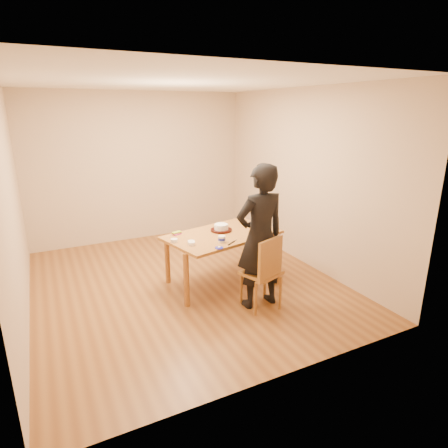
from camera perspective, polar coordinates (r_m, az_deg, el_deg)
name	(u,v)px	position (r m, az deg, el deg)	size (l,w,h in m)	color
room_shell	(173,186)	(5.34, -7.72, 5.82)	(4.00, 4.50, 2.70)	brown
dining_table	(222,235)	(5.13, -0.25, -1.67)	(1.51, 0.90, 0.04)	brown
dining_chair	(261,273)	(4.67, 5.67, -7.39)	(0.41, 0.41, 0.04)	brown
cake_plate	(221,230)	(5.24, -0.42, -0.92)	(0.30, 0.30, 0.02)	red
cake	(221,227)	(5.22, -0.43, -0.47)	(0.20, 0.20, 0.06)	white
frosting_dome	(221,224)	(5.21, -0.43, -0.01)	(0.19, 0.19, 0.03)	white
frosting_tub	(222,239)	(4.79, -0.35, -2.29)	(0.09, 0.09, 0.08)	white
frosting_lid	(219,248)	(4.59, -0.74, -3.65)	(0.10, 0.10, 0.01)	#171899
frosting_dollop	(219,247)	(4.58, -0.75, -3.50)	(0.04, 0.04, 0.02)	white
ramekin_green	(192,244)	(4.70, -4.96, -2.98)	(0.09, 0.09, 0.04)	white
ramekin_yellow	(174,240)	(4.83, -7.60, -2.50)	(0.09, 0.09, 0.04)	white
ramekin_multi	(191,242)	(4.74, -5.02, -2.80)	(0.09, 0.09, 0.04)	white
candy_box_pink	(177,234)	(5.13, -7.16, -1.49)	(0.12, 0.06, 0.02)	#E636A8
candy_box_green	(177,232)	(5.12, -7.24, -1.28)	(0.12, 0.06, 0.02)	#4AB721
spatula	(231,243)	(4.76, 1.14, -2.90)	(0.17, 0.02, 0.01)	black
person	(260,237)	(4.54, 5.53, -2.03)	(0.65, 0.43, 1.80)	black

